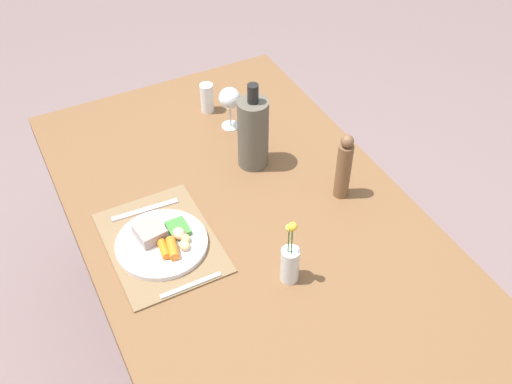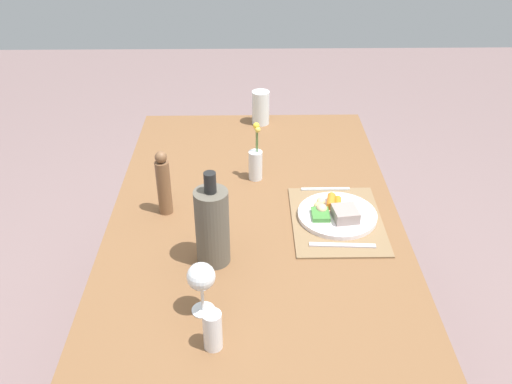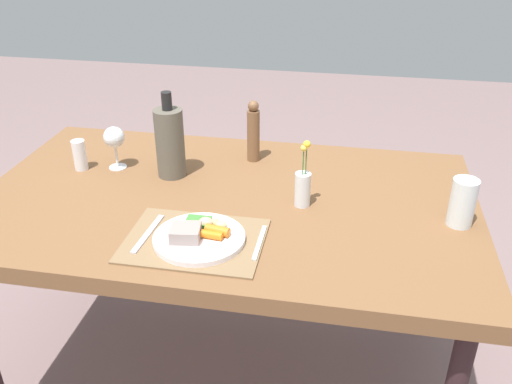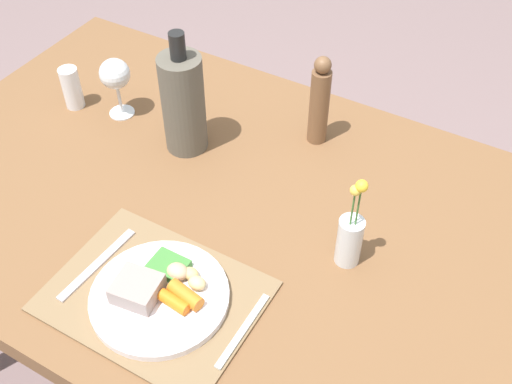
% 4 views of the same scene
% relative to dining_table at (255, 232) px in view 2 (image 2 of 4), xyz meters
% --- Properties ---
extents(ground_plane, '(8.00, 8.00, 0.00)m').
position_rel_dining_table_xyz_m(ground_plane, '(0.00, 0.00, -0.68)').
color(ground_plane, slate).
extents(dining_table, '(1.59, 0.95, 0.74)m').
position_rel_dining_table_xyz_m(dining_table, '(0.00, 0.00, 0.00)').
color(dining_table, brown).
rests_on(dining_table, ground_plane).
extents(placemat, '(0.39, 0.29, 0.01)m').
position_rel_dining_table_xyz_m(placemat, '(-0.03, -0.27, 0.07)').
color(placemat, olive).
rests_on(placemat, dining_table).
extents(dinner_plate, '(0.26, 0.26, 0.05)m').
position_rel_dining_table_xyz_m(dinner_plate, '(-0.01, -0.26, 0.08)').
color(dinner_plate, white).
rests_on(dinner_plate, placemat).
extents(fork, '(0.03, 0.20, 0.00)m').
position_rel_dining_table_xyz_m(fork, '(-0.17, -0.26, 0.07)').
color(fork, silver).
rests_on(fork, placemat).
extents(knife, '(0.01, 0.17, 0.00)m').
position_rel_dining_table_xyz_m(knife, '(0.15, -0.25, 0.07)').
color(knife, silver).
rests_on(knife, placemat).
extents(flower_vase, '(0.05, 0.05, 0.22)m').
position_rel_dining_table_xyz_m(flower_vase, '(0.25, -0.01, 0.13)').
color(flower_vase, silver).
rests_on(flower_vase, dining_table).
extents(wine_glass, '(0.07, 0.07, 0.15)m').
position_rel_dining_table_xyz_m(wine_glass, '(-0.43, 0.14, 0.17)').
color(wine_glass, white).
rests_on(wine_glass, dining_table).
extents(pepper_mill, '(0.05, 0.05, 0.23)m').
position_rel_dining_table_xyz_m(pepper_mill, '(0.03, 0.29, 0.17)').
color(pepper_mill, brown).
rests_on(pepper_mill, dining_table).
extents(cooler_bottle, '(0.10, 0.10, 0.30)m').
position_rel_dining_table_xyz_m(cooler_bottle, '(-0.22, 0.12, 0.19)').
color(cooler_bottle, '#5B5549').
rests_on(cooler_bottle, dining_table).
extents(water_tumbler, '(0.07, 0.07, 0.15)m').
position_rel_dining_table_xyz_m(water_tumbler, '(0.71, -0.03, 0.13)').
color(water_tumbler, silver).
rests_on(water_tumbler, dining_table).
extents(salt_shaker, '(0.05, 0.05, 0.11)m').
position_rel_dining_table_xyz_m(salt_shaker, '(-0.55, 0.11, 0.12)').
color(salt_shaker, white).
rests_on(salt_shaker, dining_table).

